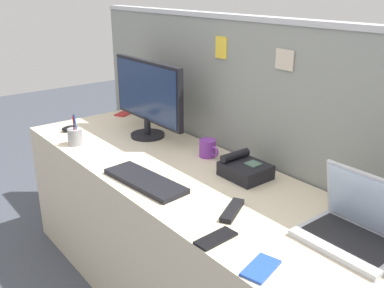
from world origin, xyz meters
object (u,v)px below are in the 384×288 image
object	(u,v)px
desktop_monitor	(148,95)
cell_phone_black_slab	(216,238)
computer_mouse_right_hand	(70,128)
keyboard_main	(145,181)
laptop	(358,225)
cell_phone_blue_case	(261,268)
desk_phone	(245,169)
tv_remote	(232,210)
pen_cup	(75,136)
cell_phone_red_case	(125,113)
coffee_mug	(208,148)

from	to	relation	value
desktop_monitor	cell_phone_black_slab	xyz separation A→B (m)	(1.02, -0.40, -0.23)
desktop_monitor	computer_mouse_right_hand	distance (m)	0.52
desktop_monitor	keyboard_main	distance (m)	0.65
laptop	cell_phone_blue_case	world-z (taller)	laptop
desk_phone	cell_phone_blue_case	world-z (taller)	desk_phone
keyboard_main	tv_remote	distance (m)	0.43
pen_cup	desktop_monitor	bearing A→B (deg)	71.43
laptop	desk_phone	bearing A→B (deg)	173.37
keyboard_main	cell_phone_red_case	xyz separation A→B (m)	(-0.98, 0.47, -0.01)
laptop	coffee_mug	size ratio (longest dim) A/B	2.65
pen_cup	coffee_mug	xyz separation A→B (m)	(0.57, 0.44, -0.00)
keyboard_main	pen_cup	xyz separation A→B (m)	(-0.63, -0.03, 0.03)
keyboard_main	cell_phone_blue_case	size ratio (longest dim) A/B	3.12
desktop_monitor	tv_remote	world-z (taller)	desktop_monitor
cell_phone_black_slab	coffee_mug	xyz separation A→B (m)	(-0.58, 0.46, 0.04)
cell_phone_blue_case	coffee_mug	world-z (taller)	coffee_mug
desk_phone	cell_phone_black_slab	world-z (taller)	desk_phone
laptop	coffee_mug	bearing A→B (deg)	173.71
laptop	cell_phone_blue_case	size ratio (longest dim) A/B	2.42
coffee_mug	laptop	bearing A→B (deg)	-6.29
pen_cup	cell_phone_blue_case	world-z (taller)	pen_cup
cell_phone_red_case	desk_phone	bearing A→B (deg)	-30.94
laptop	tv_remote	distance (m)	0.44
cell_phone_black_slab	tv_remote	xyz separation A→B (m)	(-0.10, 0.17, 0.01)
cell_phone_black_slab	coffee_mug	size ratio (longest dim) A/B	1.26
desktop_monitor	desk_phone	size ratio (longest dim) A/B	3.06
pen_cup	cell_phone_red_case	size ratio (longest dim) A/B	1.12
desk_phone	computer_mouse_right_hand	size ratio (longest dim) A/B	1.95
desktop_monitor	tv_remote	distance (m)	0.98
desktop_monitor	tv_remote	size ratio (longest dim) A/B	3.52
desk_phone	cell_phone_blue_case	size ratio (longest dim) A/B	1.48
desktop_monitor	cell_phone_red_case	world-z (taller)	desktop_monitor
cell_phone_red_case	cell_phone_black_slab	bearing A→B (deg)	-45.90
computer_mouse_right_hand	cell_phone_blue_case	distance (m)	1.59
desktop_monitor	cell_phone_blue_case	bearing A→B (deg)	-18.02
desk_phone	keyboard_main	xyz separation A→B (m)	(-0.21, -0.38, -0.03)
desk_phone	pen_cup	world-z (taller)	pen_cup
cell_phone_red_case	tv_remote	size ratio (longest dim) A/B	0.90
desktop_monitor	keyboard_main	world-z (taller)	desktop_monitor
keyboard_main	desk_phone	bearing A→B (deg)	55.20
cell_phone_blue_case	computer_mouse_right_hand	bearing A→B (deg)	161.53
pen_cup	computer_mouse_right_hand	bearing A→B (deg)	163.14
tv_remote	cell_phone_black_slab	bearing A→B (deg)	-88.57
keyboard_main	cell_phone_blue_case	distance (m)	0.72
laptop	cell_phone_red_case	world-z (taller)	laptop
desk_phone	coffee_mug	world-z (taller)	desk_phone
laptop	computer_mouse_right_hand	size ratio (longest dim) A/B	3.20
laptop	keyboard_main	size ratio (longest dim) A/B	0.77
desk_phone	keyboard_main	bearing A→B (deg)	-119.30
pen_cup	tv_remote	size ratio (longest dim) A/B	1.01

